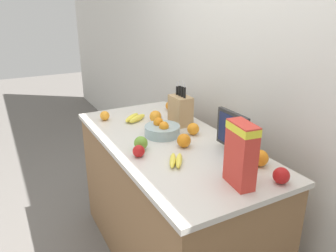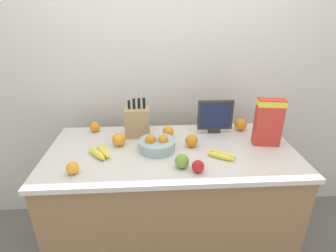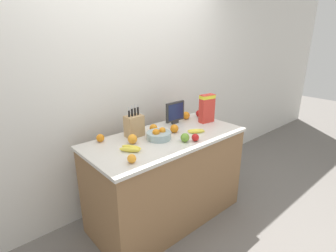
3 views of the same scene
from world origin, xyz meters
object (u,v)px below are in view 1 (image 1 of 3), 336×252
orange_front_right (193,129)px  apple_rightmost (141,143)px  cereal_box (241,152)px  banana_bunch_left (176,160)px  orange_mid_left (260,158)px  orange_mid_right (170,106)px  small_monitor (232,131)px  orange_near_bowl (184,141)px  banana_bunch_right (135,118)px  orange_back_center (105,116)px  apple_leftmost (139,151)px  knife_block (180,110)px  fruit_bowl (162,130)px  orange_by_cereal (155,116)px  apple_front (281,176)px

orange_front_right → apple_rightmost: bearing=-82.4°
cereal_box → banana_bunch_left: size_ratio=1.72×
orange_mid_left → orange_mid_right: bearing=177.9°
banana_bunch_left → orange_mid_right: bearing=153.3°
small_monitor → orange_near_bowl: size_ratio=2.96×
small_monitor → banana_bunch_right: bearing=-160.2°
banana_bunch_right → orange_back_center: bearing=-121.1°
apple_leftmost → orange_mid_left: orange_mid_left is taller
orange_back_center → orange_mid_left: 1.19m
knife_block → orange_front_right: knife_block is taller
orange_mid_right → small_monitor: bearing=-4.7°
banana_bunch_left → cereal_box: bearing=24.8°
orange_mid_right → orange_near_bowl: (0.67, -0.27, 0.01)m
cereal_box → fruit_bowl: size_ratio=1.35×
banana_bunch_left → banana_bunch_right: size_ratio=0.91×
apple_rightmost → small_monitor: bearing=57.2°
banana_bunch_left → fruit_bowl: bearing=163.7°
banana_bunch_right → orange_near_bowl: 0.58m
orange_near_bowl → orange_front_right: 0.21m
apple_leftmost → orange_mid_left: bearing=52.4°
orange_by_cereal → orange_near_bowl: bearing=-5.2°
orange_front_right → fruit_bowl: bearing=-113.7°
small_monitor → cereal_box: (0.30, -0.19, 0.04)m
knife_block → orange_near_bowl: size_ratio=3.78×
banana_bunch_left → apple_leftmost: 0.22m
small_monitor → banana_bunch_left: small_monitor is taller
fruit_bowl → apple_rightmost: bearing=-56.8°
orange_mid_left → banana_bunch_right: bearing=-162.3°
orange_mid_left → orange_near_bowl: (-0.40, -0.23, -0.00)m
apple_rightmost → orange_back_center: size_ratio=1.17×
banana_bunch_right → orange_front_right: (0.43, 0.23, 0.02)m
small_monitor → apple_leftmost: 0.54m
orange_mid_left → orange_front_right: size_ratio=1.12×
banana_bunch_left → orange_by_cereal: bearing=163.3°
apple_rightmost → apple_leftmost: 0.10m
apple_front → fruit_bowl: bearing=-164.3°
small_monitor → apple_leftmost: bearing=-112.2°
small_monitor → apple_rightmost: bearing=-122.8°
orange_mid_right → fruit_bowl: bearing=-34.4°
fruit_bowl → apple_rightmost: size_ratio=2.82×
banana_bunch_right → knife_block: bearing=49.9°
apple_front → orange_near_bowl: (-0.58, -0.19, 0.00)m
fruit_bowl → cereal_box: bearing=3.3°
knife_block → orange_back_center: 0.56m
apple_leftmost → orange_front_right: (-0.14, 0.44, 0.00)m
orange_back_center → orange_front_right: size_ratio=0.88×
orange_mid_right → banana_bunch_left: bearing=-26.7°
fruit_bowl → orange_mid_left: fruit_bowl is taller
cereal_box → apple_leftmost: (-0.50, -0.30, -0.13)m
orange_mid_right → cereal_box: bearing=-12.7°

